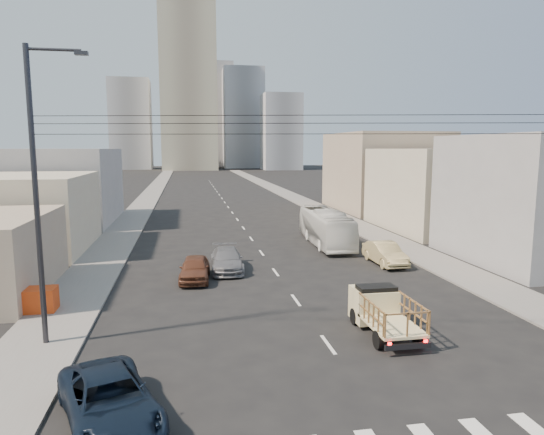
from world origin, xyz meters
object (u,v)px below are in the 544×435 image
object	(u,v)px
sedan_tan	(385,253)
streetlamp_left	(38,190)
crate_stack	(37,300)
flatbed_pickup	(383,309)
city_bus	(326,227)
sedan_brown	(195,268)
navy_pickup	(110,401)
sedan_grey	(227,260)

from	to	relation	value
sedan_tan	streetlamp_left	world-z (taller)	streetlamp_left
crate_stack	flatbed_pickup	bearing A→B (deg)	-18.95
city_bus	sedan_brown	distance (m)	14.55
streetlamp_left	flatbed_pickup	bearing A→B (deg)	-4.76
navy_pickup	crate_stack	bearing A→B (deg)	95.25
streetlamp_left	crate_stack	bearing A→B (deg)	110.80
flatbed_pickup	city_bus	distance (m)	19.78
city_bus	sedan_grey	xyz separation A→B (m)	(-8.95, -7.34, -0.74)
city_bus	crate_stack	xyz separation A→B (m)	(-18.84, -14.13, -0.78)
city_bus	sedan_grey	bearing A→B (deg)	-138.31
flatbed_pickup	sedan_tan	world-z (taller)	flatbed_pickup
flatbed_pickup	navy_pickup	bearing A→B (deg)	-153.75
streetlamp_left	sedan_tan	bearing A→B (deg)	29.32
flatbed_pickup	streetlamp_left	bearing A→B (deg)	175.24
flatbed_pickup	crate_stack	world-z (taller)	flatbed_pickup
sedan_brown	crate_stack	bearing A→B (deg)	-144.13
navy_pickup	streetlamp_left	size ratio (longest dim) A/B	0.43
sedan_brown	streetlamp_left	bearing A→B (deg)	-120.00
sedan_brown	sedan_tan	size ratio (longest dim) A/B	0.94
flatbed_pickup	streetlamp_left	size ratio (longest dim) A/B	0.37
navy_pickup	crate_stack	distance (m)	11.81
city_bus	sedan_grey	world-z (taller)	city_bus
sedan_brown	sedan_grey	distance (m)	2.96
flatbed_pickup	city_bus	xyz separation A→B (m)	(3.11, 19.53, 0.37)
navy_pickup	sedan_brown	bearing A→B (deg)	60.06
crate_stack	city_bus	bearing A→B (deg)	36.87
sedan_tan	sedan_grey	bearing A→B (deg)	178.21
flatbed_pickup	sedan_brown	size ratio (longest dim) A/B	1.01
city_bus	sedan_tan	size ratio (longest dim) A/B	2.25
navy_pickup	streetlamp_left	world-z (taller)	streetlamp_left
navy_pickup	city_bus	world-z (taller)	city_bus
crate_stack	streetlamp_left	bearing A→B (deg)	-69.20
navy_pickup	sedan_tan	distance (m)	23.57
navy_pickup	sedan_grey	size ratio (longest dim) A/B	1.03
sedan_tan	flatbed_pickup	bearing A→B (deg)	-114.45
city_bus	sedan_tan	bearing A→B (deg)	-71.89
sedan_tan	crate_stack	xyz separation A→B (m)	(-20.95, -6.64, -0.08)
sedan_grey	crate_stack	xyz separation A→B (m)	(-9.89, -6.79, -0.04)
streetlamp_left	sedan_brown	bearing A→B (deg)	55.50
flatbed_pickup	streetlamp_left	xyz separation A→B (m)	(-14.13, 1.18, 5.34)
flatbed_pickup	sedan_brown	distance (m)	12.90
sedan_brown	streetlamp_left	size ratio (longest dim) A/B	0.37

